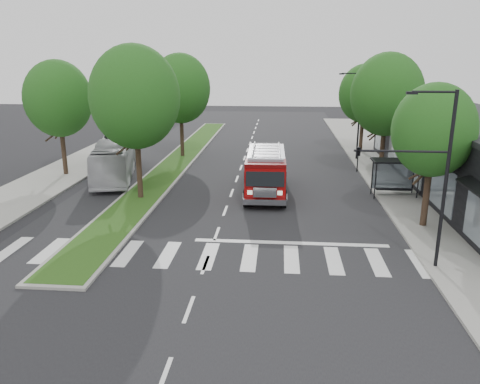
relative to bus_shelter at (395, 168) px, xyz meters
name	(u,v)px	position (x,y,z in m)	size (l,w,h in m)	color
ground	(217,234)	(-11.20, -8.15, -2.04)	(140.00, 140.00, 0.00)	black
sidewalk_right	(405,189)	(1.30, 1.85, -1.96)	(5.00, 80.00, 0.15)	gray
sidewalk_left	(49,181)	(-25.70, 1.85, -1.96)	(5.00, 80.00, 0.15)	gray
median	(178,161)	(-17.20, 9.85, -1.96)	(3.00, 50.00, 0.15)	gray
storefront_row	(474,157)	(5.80, 1.85, 0.46)	(8.00, 30.00, 5.00)	black
bus_shelter	(395,168)	(0.00, 0.00, 0.00)	(3.20, 1.60, 2.61)	black
tree_right_near	(434,130)	(0.30, -6.15, 3.47)	(4.40, 4.40, 8.05)	black
tree_right_mid	(387,95)	(0.30, 5.85, 4.45)	(5.60, 5.60, 9.72)	black
tree_right_far	(364,94)	(0.30, 15.85, 3.80)	(5.00, 5.00, 8.73)	black
tree_median_near	(135,97)	(-17.20, -2.15, 4.77)	(5.80, 5.80, 10.16)	black
tree_median_far	(180,89)	(-17.20, 11.85, 4.45)	(5.60, 5.60, 9.72)	black
tree_left_mid	(58,99)	(-25.20, 3.85, 4.12)	(5.20, 5.20, 9.16)	black
streetlight_right_near	(426,169)	(-1.59, -11.65, 2.63)	(4.08, 0.22, 8.00)	black
streetlight_right_far	(358,112)	(-0.85, 11.85, 2.44)	(2.11, 0.20, 8.00)	black
fire_engine	(266,172)	(-8.81, 0.30, -0.55)	(2.89, 8.98, 3.10)	#560405
city_bus	(115,158)	(-20.92, 3.65, -0.50)	(2.58, 11.04, 3.08)	#BCBDC1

